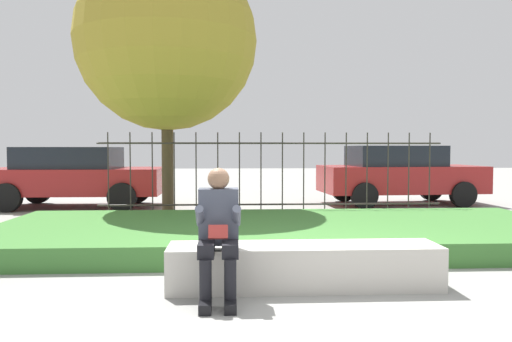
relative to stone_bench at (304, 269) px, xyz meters
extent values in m
plane|color=gray|center=(0.06, 0.00, -0.20)|extent=(60.00, 60.00, 0.00)
cube|color=beige|center=(0.00, 0.00, 0.03)|extent=(2.77, 0.59, 0.45)
cube|color=#9B978F|center=(0.00, 0.00, -0.16)|extent=(2.66, 0.54, 0.08)
cube|color=black|center=(-0.98, -0.70, -0.15)|extent=(0.11, 0.26, 0.09)
cylinder|color=black|center=(-0.98, -0.64, 0.07)|extent=(0.11, 0.11, 0.36)
cube|color=black|center=(-0.98, -0.43, 0.31)|extent=(0.15, 0.42, 0.13)
cube|color=black|center=(-0.76, -0.70, -0.15)|extent=(0.11, 0.26, 0.09)
cylinder|color=black|center=(-0.76, -0.64, 0.07)|extent=(0.11, 0.11, 0.36)
cube|color=black|center=(-0.76, -0.43, 0.31)|extent=(0.15, 0.42, 0.13)
cube|color=#424756|center=(-0.87, -0.22, 0.58)|extent=(0.38, 0.24, 0.54)
sphere|color=#8C664C|center=(-0.87, -0.24, 0.94)|extent=(0.21, 0.21, 0.21)
cylinder|color=#424756|center=(-1.04, -0.38, 0.60)|extent=(0.08, 0.29, 0.24)
cylinder|color=#424756|center=(-0.70, -0.38, 0.60)|extent=(0.08, 0.29, 0.24)
cube|color=#B2332D|center=(-0.87, -0.48, 0.47)|extent=(0.18, 0.09, 0.13)
cube|color=#3D7533|center=(0.06, 2.44, -0.05)|extent=(8.63, 3.48, 0.30)
cylinder|color=#332D28|center=(0.06, 4.53, 0.15)|extent=(6.63, 0.03, 0.03)
cylinder|color=#332D28|center=(0.06, 4.53, 1.33)|extent=(6.63, 0.03, 0.03)
cylinder|color=#332D28|center=(-3.05, 4.53, 0.67)|extent=(0.02, 0.02, 1.74)
cylinder|color=#332D28|center=(-2.64, 4.53, 0.67)|extent=(0.02, 0.02, 1.74)
cylinder|color=#332D28|center=(-2.22, 4.53, 0.67)|extent=(0.02, 0.02, 1.74)
cylinder|color=#332D28|center=(-1.81, 4.53, 0.67)|extent=(0.02, 0.02, 1.74)
cylinder|color=#332D28|center=(-1.39, 4.53, 0.67)|extent=(0.02, 0.02, 1.74)
cylinder|color=#332D28|center=(-0.98, 4.53, 0.67)|extent=(0.02, 0.02, 1.74)
cylinder|color=#332D28|center=(-0.56, 4.53, 0.67)|extent=(0.02, 0.02, 1.74)
cylinder|color=#332D28|center=(-0.15, 4.53, 0.67)|extent=(0.02, 0.02, 1.74)
cylinder|color=#332D28|center=(0.26, 4.53, 0.67)|extent=(0.02, 0.02, 1.74)
cylinder|color=#332D28|center=(0.68, 4.53, 0.67)|extent=(0.02, 0.02, 1.74)
cylinder|color=#332D28|center=(1.09, 4.53, 0.67)|extent=(0.02, 0.02, 1.74)
cylinder|color=#332D28|center=(1.51, 4.53, 0.67)|extent=(0.02, 0.02, 1.74)
cylinder|color=#332D28|center=(1.92, 4.53, 0.67)|extent=(0.02, 0.02, 1.74)
cylinder|color=#332D28|center=(2.34, 4.53, 0.67)|extent=(0.02, 0.02, 1.74)
cylinder|color=#332D28|center=(2.75, 4.53, 0.67)|extent=(0.02, 0.02, 1.74)
cylinder|color=#332D28|center=(3.17, 4.53, 0.67)|extent=(0.02, 0.02, 1.74)
cube|color=maroon|center=(3.60, 7.43, 0.45)|extent=(4.09, 1.96, 0.67)
cube|color=black|center=(3.44, 7.42, 1.04)|extent=(2.29, 1.64, 0.51)
cylinder|color=black|center=(4.89, 6.69, 0.12)|extent=(0.64, 0.24, 0.63)
cylinder|color=black|center=(4.78, 8.35, 0.12)|extent=(0.64, 0.24, 0.63)
cylinder|color=black|center=(2.43, 6.52, 0.12)|extent=(0.64, 0.24, 0.63)
cylinder|color=black|center=(2.31, 8.18, 0.12)|extent=(0.64, 0.24, 0.63)
cube|color=maroon|center=(-4.45, 7.25, 0.44)|extent=(4.14, 1.85, 0.62)
cube|color=black|center=(-4.62, 7.25, 1.01)|extent=(2.28, 1.62, 0.51)
cylinder|color=black|center=(-3.18, 6.35, 0.13)|extent=(0.66, 0.21, 0.66)
cylinder|color=black|center=(-3.17, 8.13, 0.13)|extent=(0.66, 0.21, 0.66)
cylinder|color=black|center=(-5.74, 6.37, 0.13)|extent=(0.66, 0.21, 0.66)
cylinder|color=black|center=(-5.72, 8.15, 0.13)|extent=(0.66, 0.21, 0.66)
cylinder|color=#4C3D28|center=(-1.99, 5.03, 1.10)|extent=(0.23, 0.23, 2.59)
sphere|color=olive|center=(-1.99, 5.03, 3.38)|extent=(3.58, 3.58, 3.58)
camera|label=1|loc=(-0.77, -5.03, 1.24)|focal=35.00mm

